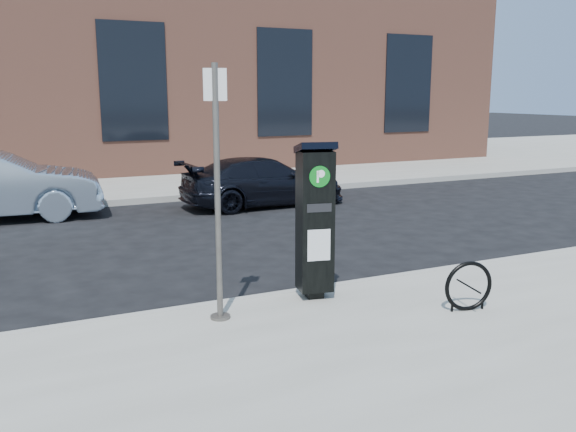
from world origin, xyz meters
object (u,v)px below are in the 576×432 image
car_dark (264,181)px  parking_kiosk (315,219)px  bike_rack (468,286)px  sign_pole (218,197)px

car_dark → parking_kiosk: bearing=160.1°
parking_kiosk → car_dark: bearing=83.4°
bike_rack → car_dark: size_ratio=0.15×
bike_rack → car_dark: bearing=95.7°
sign_pole → bike_rack: (2.72, -0.99, -1.11)m
parking_kiosk → sign_pole: bearing=-159.9°
parking_kiosk → bike_rack: (1.41, -1.20, -0.71)m
parking_kiosk → car_dark: (2.24, 6.90, -0.57)m
parking_kiosk → car_dark: size_ratio=0.49×
bike_rack → car_dark: (0.83, 8.10, 0.14)m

